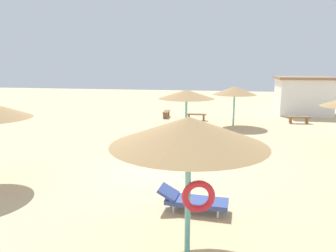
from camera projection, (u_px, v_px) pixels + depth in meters
name	position (u px, v px, depth m)	size (l,w,h in m)	color
ground_plane	(152.00, 172.00, 11.46)	(80.00, 80.00, 0.00)	#D1B284
parasol_2	(189.00, 132.00, 6.04)	(3.17, 3.17, 2.94)	#6BC6BC
parasol_3	(186.00, 94.00, 15.55)	(2.90, 2.90, 2.75)	#6BC6BC
parasol_4	(235.00, 91.00, 19.99)	(2.89, 2.89, 2.64)	#6BC6BC
lounger_2	(192.00, 200.00, 8.35)	(1.94, 0.74, 0.63)	#33478C
lounger_3	(197.00, 145.00, 14.08)	(1.96, 0.98, 0.76)	#33478C
bench_0	(196.00, 116.00, 22.49)	(1.50, 0.41, 0.49)	brown
bench_1	(166.00, 113.00, 23.81)	(0.50, 1.52, 0.49)	brown
bench_2	(299.00, 118.00, 21.28)	(1.53, 0.53, 0.49)	brown
beach_cabana	(302.00, 95.00, 25.32)	(4.40, 4.26, 3.10)	white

